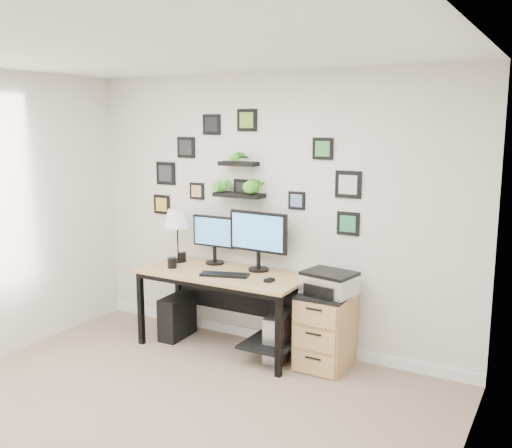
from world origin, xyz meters
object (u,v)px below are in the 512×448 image
Objects in this scene: pc_tower_grey at (279,336)px; mug at (172,263)px; printer at (329,283)px; desk at (228,284)px; file_cabinet at (325,330)px; monitor_left at (214,236)px; pc_tower_black at (177,317)px; table_lamp at (177,220)px; monitor_right at (258,236)px.

mug is at bearing -171.55° from pc_tower_grey.
printer reaches higher than mug.
desk reaches higher than file_cabinet.
pc_tower_grey is at bearing -174.99° from file_cabinet.
desk is 1.02m from file_cabinet.
monitor_left reaches higher than mug.
desk is 16.11× the size of mug.
printer is at bearing -6.21° from monitor_left.
pc_tower_black is 1.69m from printer.
pc_tower_black is (-0.05, 0.12, -0.59)m from mug.
printer reaches higher than desk.
pc_tower_grey is at bearing -3.84° from table_lamp.
printer is (1.54, 0.20, -0.03)m from mug.
mug is 0.15× the size of file_cabinet.
pc_tower_black is (-0.82, -0.19, -0.87)m from monitor_right.
desk is 3.34× the size of printer.
monitor_left is at bearing 167.87° from pc_tower_grey.
printer is (1.28, -0.14, -0.26)m from monitor_left.
table_lamp is 0.97m from pc_tower_black.
table_lamp reaches higher than desk.
table_lamp is at bearing 178.49° from printer.
monitor_left is 1.08× the size of pc_tower_grey.
monitor_left is 0.90m from pc_tower_black.
monitor_right is at bearing -2.67° from monitor_left.
file_cabinet reaches higher than pc_tower_grey.
desk is 0.53m from monitor_left.
monitor_left is 1.44m from file_cabinet.
mug is 0.21× the size of printer.
pc_tower_black is 1.57m from file_cabinet.
file_cabinet is (1.57, 0.08, 0.12)m from pc_tower_black.
table_lamp is 1.54m from pc_tower_grey.
desk is 0.68m from pc_tower_grey.
pc_tower_grey is (1.13, 0.04, -0.00)m from pc_tower_black.
monitor_right is (0.23, 0.17, 0.46)m from desk.
table_lamp is 1.83m from file_cabinet.
table_lamp is 1.25× the size of pc_tower_black.
monitor_right is at bearing 4.63° from table_lamp.
monitor_left is 0.79× the size of monitor_right.
table_lamp is at bearing -165.76° from monitor_left.
pc_tower_black is at bearing -62.62° from table_lamp.
mug is (-0.27, -0.34, -0.23)m from monitor_left.
file_cabinet is (1.25, -0.14, -0.70)m from monitor_left.
monitor_left is at bearing 144.78° from desk.
table_lamp is 0.46m from mug.
monitor_right is 1.06m from file_cabinet.
pc_tower_grey is at bearing -26.31° from monitor_right.
mug is (-0.78, -0.31, -0.29)m from monitor_right.
table_lamp is 1.11× the size of printer.
monitor_left is 1.17m from pc_tower_grey.
pc_tower_grey is 0.67× the size of file_cabinet.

